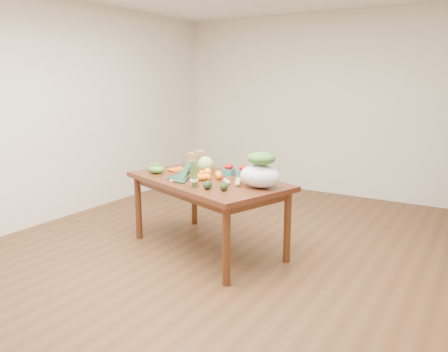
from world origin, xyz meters
The scene contains 23 objects.
floor centered at (0.00, 0.00, 0.00)m, with size 6.00×6.00×0.00m, color brown.
room_walls centered at (0.00, 0.00, 1.35)m, with size 5.02×6.02×2.70m.
dining_table centered at (-0.31, 0.07, 0.38)m, with size 1.65×0.92×0.75m, color #572714.
paper_bag centered at (-0.80, 0.56, 0.84)m, with size 0.25×0.21×0.18m, color #9C8046, non-canonical shape.
cabbage centered at (-0.51, 0.33, 0.83)m, with size 0.17×0.17×0.17m, color #B2D37A.
strawberry_basket_a centered at (-0.22, 0.33, 0.80)m, with size 0.10×0.10×0.09m, color #AD0D0B, non-canonical shape.
strawberry_basket_b centered at (-0.04, 0.33, 0.80)m, with size 0.10×0.10×0.10m, color #AD190B, non-canonical shape.
orange_a centered at (-0.37, 0.16, 0.79)m, with size 0.09×0.09×0.09m, color orange.
orange_b centered at (-0.23, 0.15, 0.79)m, with size 0.08×0.08×0.08m, color orange.
orange_c centered at (-0.19, 0.09, 0.78)m, with size 0.07×0.07×0.07m, color #EA560E.
mandarin_cluster centered at (-0.34, 0.01, 0.80)m, with size 0.18×0.18×0.10m, color orange, non-canonical shape.
carrots centered at (-0.78, 0.22, 0.76)m, with size 0.22×0.22×0.03m, color orange, non-canonical shape.
snap_pea_bag centered at (-0.92, 0.00, 0.79)m, with size 0.20×0.15×0.09m, color #469432.
kale_bunch centered at (-0.50, -0.14, 0.83)m, with size 0.32×0.40×0.16m, color black, non-canonical shape.
asparagus_bundle centered at (-0.22, -0.29, 0.88)m, with size 0.08×0.08×0.25m, color #57883E, non-canonical shape.
potato_a centered at (-0.07, 0.01, 0.77)m, with size 0.05×0.05×0.04m, color tan.
potato_b centered at (0.00, -0.06, 0.77)m, with size 0.06×0.05×0.05m, color #D8B97C.
potato_c centered at (0.08, 0.03, 0.77)m, with size 0.06×0.05×0.05m, color tan.
potato_d centered at (0.03, 0.09, 0.77)m, with size 0.06×0.05×0.05m, color tan.
potato_e centered at (0.11, -0.06, 0.77)m, with size 0.06×0.05×0.05m, color #DCCF7F.
avocado_a centered at (-0.07, -0.29, 0.79)m, with size 0.08×0.12×0.08m, color black.
avocado_b centered at (0.08, -0.25, 0.79)m, with size 0.07×0.11×0.07m, color black.
salad_bag centered at (0.30, 0.02, 0.90)m, with size 0.39×0.29×0.30m, color white, non-canonical shape.
Camera 1 is at (2.06, -3.48, 1.71)m, focal length 35.00 mm.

